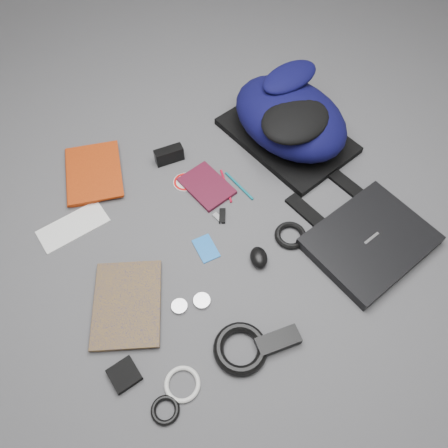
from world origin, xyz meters
name	(u,v)px	position (x,y,z in m)	size (l,w,h in m)	color
ground	(224,227)	(0.00, 0.00, 0.00)	(4.00, 4.00, 0.00)	#4F4F51
backpack	(290,117)	(0.39, 0.30, 0.11)	(0.37, 0.53, 0.22)	black
laptop	(370,241)	(0.43, -0.24, 0.02)	(0.39, 0.30, 0.04)	black
textbook_red	(66,178)	(-0.47, 0.41, 0.01)	(0.20, 0.27, 0.03)	maroon
comic_book	(93,306)	(-0.48, -0.13, 0.01)	(0.21, 0.28, 0.02)	#9D710B
envelope	(73,226)	(-0.49, 0.19, 0.00)	(0.24, 0.11, 0.00)	silver
dvd_case	(207,186)	(0.00, 0.18, 0.01)	(0.13, 0.19, 0.01)	#3A0B19
compact_camera	(169,155)	(-0.08, 0.36, 0.03)	(0.11, 0.04, 0.06)	black
sticker_disc	(185,182)	(-0.06, 0.24, 0.00)	(0.09, 0.09, 0.00)	silver
pen_teal	(239,186)	(0.12, 0.14, 0.00)	(0.01, 0.01, 0.16)	#0C606E
pen_red	(226,186)	(0.07, 0.16, 0.00)	(0.01, 0.01, 0.15)	#B70E29
id_badge	(206,248)	(-0.09, -0.06, 0.00)	(0.06, 0.10, 0.00)	blue
usb_black	(222,216)	(0.01, 0.04, 0.01)	(0.02, 0.06, 0.01)	black
usb_silver	(218,218)	(-0.01, 0.04, 0.00)	(0.02, 0.05, 0.01)	#ABABAE
mouse	(259,257)	(0.06, -0.16, 0.02)	(0.06, 0.08, 0.04)	black
headphone_left	(179,306)	(-0.24, -0.22, 0.01)	(0.05, 0.05, 0.01)	#A9A9AC
headphone_right	(202,301)	(-0.17, -0.23, 0.01)	(0.05, 0.05, 0.01)	#B0AFB2
cable_coil	(290,235)	(0.20, -0.12, 0.01)	(0.11, 0.11, 0.02)	black
power_brick	(278,341)	(0.00, -0.44, 0.02)	(0.13, 0.06, 0.03)	black
power_cord_coil	(240,348)	(-0.11, -0.41, 0.02)	(0.16, 0.16, 0.03)	black
pouch	(124,375)	(-0.45, -0.36, 0.01)	(0.08, 0.08, 0.02)	black
earbud_coil	(165,410)	(-0.37, -0.49, 0.01)	(0.08, 0.08, 0.01)	black
white_cable_coil	(182,384)	(-0.30, -0.45, 0.01)	(0.10, 0.10, 0.01)	silver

